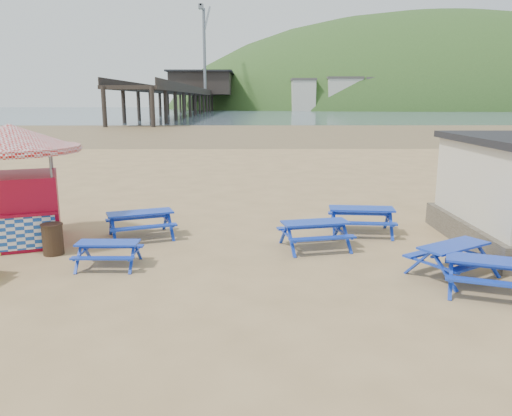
{
  "coord_description": "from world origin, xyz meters",
  "views": [
    {
      "loc": [
        0.77,
        -12.97,
        4.15
      ],
      "look_at": [
        0.92,
        1.5,
        1.0
      ],
      "focal_mm": 35.0,
      "sensor_mm": 36.0,
      "label": 1
    }
  ],
  "objects_px": {
    "picnic_table_blue_b": "(361,221)",
    "litter_bin": "(53,239)",
    "ice_cream_kiosk": "(13,169)",
    "picnic_table_blue_a": "(141,225)"
  },
  "relations": [
    {
      "from": "picnic_table_blue_b",
      "to": "litter_bin",
      "type": "bearing_deg",
      "value": -160.86
    },
    {
      "from": "ice_cream_kiosk",
      "to": "litter_bin",
      "type": "height_order",
      "value": "ice_cream_kiosk"
    },
    {
      "from": "litter_bin",
      "to": "ice_cream_kiosk",
      "type": "bearing_deg",
      "value": 141.91
    },
    {
      "from": "picnic_table_blue_a",
      "to": "ice_cream_kiosk",
      "type": "height_order",
      "value": "ice_cream_kiosk"
    },
    {
      "from": "picnic_table_blue_b",
      "to": "litter_bin",
      "type": "height_order",
      "value": "litter_bin"
    },
    {
      "from": "ice_cream_kiosk",
      "to": "picnic_table_blue_a",
      "type": "bearing_deg",
      "value": -11.25
    },
    {
      "from": "picnic_table_blue_a",
      "to": "litter_bin",
      "type": "xyz_separation_m",
      "value": [
        -2.03,
        -1.66,
        0.03
      ]
    },
    {
      "from": "picnic_table_blue_b",
      "to": "litter_bin",
      "type": "distance_m",
      "value": 9.12
    },
    {
      "from": "picnic_table_blue_b",
      "to": "ice_cream_kiosk",
      "type": "xyz_separation_m",
      "value": [
        -10.29,
        -0.96,
        1.78
      ]
    },
    {
      "from": "picnic_table_blue_a",
      "to": "litter_bin",
      "type": "relative_size",
      "value": 2.75
    }
  ]
}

